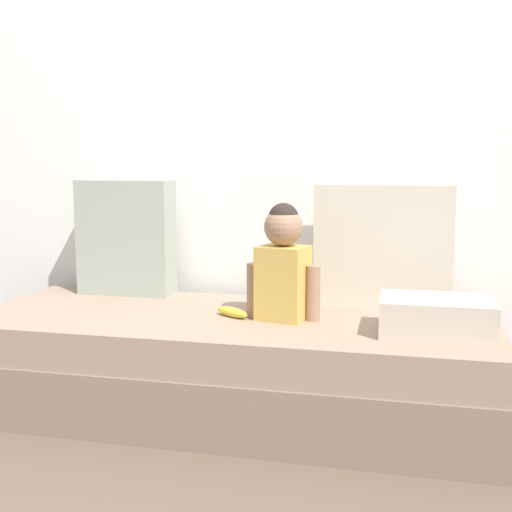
{
  "coord_description": "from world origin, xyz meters",
  "views": [
    {
      "loc": [
        0.69,
        -2.43,
        1.0
      ],
      "look_at": [
        0.11,
        0.0,
        0.65
      ],
      "focal_mm": 44.04,
      "sensor_mm": 36.0,
      "label": 1
    }
  ],
  "objects_px": {
    "toddler": "(283,263)",
    "folded_blanket": "(436,316)",
    "couch": "(230,363)",
    "banana": "(232,312)",
    "throw_pillow_left": "(126,237)",
    "throw_pillow_right": "(383,246)"
  },
  "relations": [
    {
      "from": "couch",
      "to": "banana",
      "type": "relative_size",
      "value": 12.86
    },
    {
      "from": "throw_pillow_right",
      "to": "banana",
      "type": "bearing_deg",
      "value": -148.61
    },
    {
      "from": "folded_blanket",
      "to": "throw_pillow_left",
      "type": "bearing_deg",
      "value": 162.88
    },
    {
      "from": "banana",
      "to": "folded_blanket",
      "type": "relative_size",
      "value": 0.42
    },
    {
      "from": "throw_pillow_left",
      "to": "toddler",
      "type": "bearing_deg",
      "value": -22.22
    },
    {
      "from": "toddler",
      "to": "folded_blanket",
      "type": "xyz_separation_m",
      "value": [
        0.59,
        -0.1,
        -0.16
      ]
    },
    {
      "from": "throw_pillow_left",
      "to": "throw_pillow_right",
      "type": "xyz_separation_m",
      "value": [
        1.2,
        0.0,
        -0.01
      ]
    },
    {
      "from": "couch",
      "to": "throw_pillow_right",
      "type": "distance_m",
      "value": 0.83
    },
    {
      "from": "throw_pillow_right",
      "to": "couch",
      "type": "bearing_deg",
      "value": -151.35
    },
    {
      "from": "toddler",
      "to": "throw_pillow_right",
      "type": "bearing_deg",
      "value": 42.03
    },
    {
      "from": "throw_pillow_right",
      "to": "toddler",
      "type": "bearing_deg",
      "value": -137.97
    },
    {
      "from": "toddler",
      "to": "banana",
      "type": "height_order",
      "value": "toddler"
    },
    {
      "from": "banana",
      "to": "folded_blanket",
      "type": "height_order",
      "value": "folded_blanket"
    },
    {
      "from": "couch",
      "to": "banana",
      "type": "bearing_deg",
      "value": -52.06
    },
    {
      "from": "throw_pillow_left",
      "to": "toddler",
      "type": "height_order",
      "value": "throw_pillow_left"
    },
    {
      "from": "throw_pillow_right",
      "to": "folded_blanket",
      "type": "bearing_deg",
      "value": -64.07
    },
    {
      "from": "toddler",
      "to": "throw_pillow_left",
      "type": "bearing_deg",
      "value": 157.78
    },
    {
      "from": "throw_pillow_left",
      "to": "banana",
      "type": "relative_size",
      "value": 3.2
    },
    {
      "from": "throw_pillow_left",
      "to": "throw_pillow_right",
      "type": "relative_size",
      "value": 0.93
    },
    {
      "from": "toddler",
      "to": "folded_blanket",
      "type": "bearing_deg",
      "value": -9.45
    },
    {
      "from": "throw_pillow_right",
      "to": "folded_blanket",
      "type": "height_order",
      "value": "throw_pillow_right"
    },
    {
      "from": "throw_pillow_right",
      "to": "banana",
      "type": "distance_m",
      "value": 0.72
    }
  ]
}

